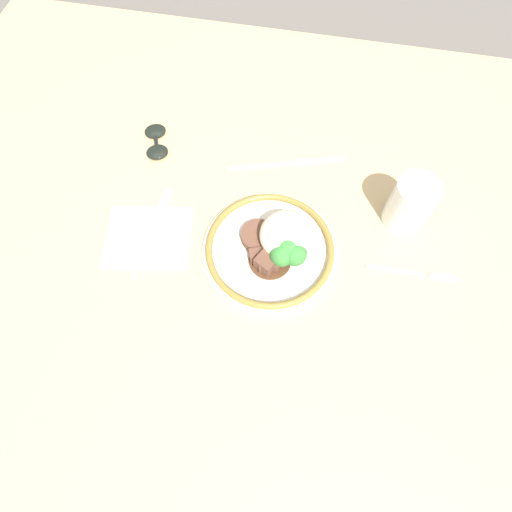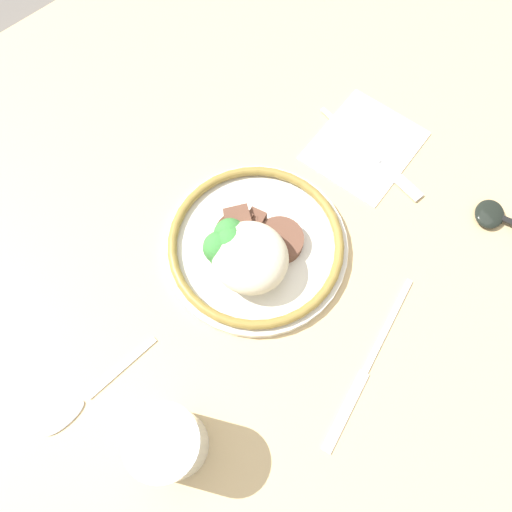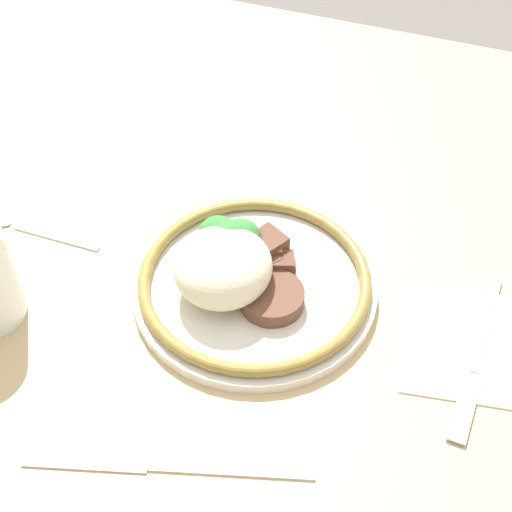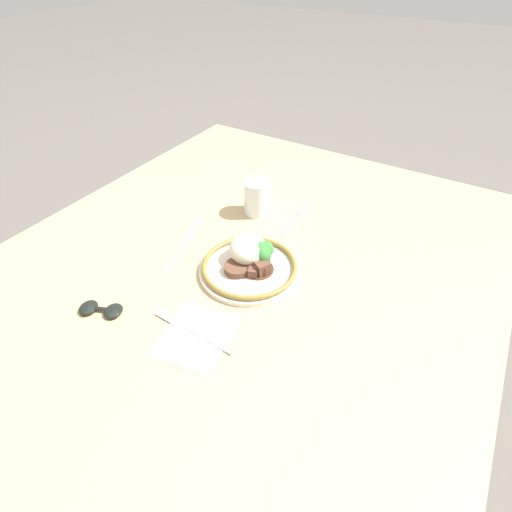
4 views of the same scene
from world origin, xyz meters
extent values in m
plane|color=#5B5651|center=(0.00, 0.00, 0.00)|extent=(8.00, 8.00, 0.00)
cube|color=tan|center=(0.00, 0.00, 0.02)|extent=(1.49, 1.14, 0.04)
cube|color=white|center=(-0.18, -0.04, 0.04)|extent=(0.17, 0.15, 0.00)
cylinder|color=silver|center=(0.04, -0.03, 0.04)|extent=(0.24, 0.24, 0.01)
torus|color=olive|center=(0.04, -0.03, 0.05)|extent=(0.22, 0.22, 0.01)
ellipsoid|color=beige|center=(0.06, -0.01, 0.08)|extent=(0.09, 0.09, 0.06)
cylinder|color=brown|center=(0.01, -0.01, 0.06)|extent=(0.06, 0.06, 0.02)
cylinder|color=#51331E|center=(0.04, -0.05, 0.05)|extent=(0.07, 0.07, 0.00)
cube|color=brown|center=(0.03, -0.06, 0.06)|extent=(0.03, 0.03, 0.03)
cube|color=brown|center=(0.04, -0.06, 0.06)|extent=(0.04, 0.04, 0.03)
cube|color=brown|center=(0.05, -0.06, 0.06)|extent=(0.03, 0.03, 0.03)
cube|color=brown|center=(0.03, -0.05, 0.06)|extent=(0.03, 0.03, 0.02)
cube|color=brown|center=(0.02, -0.05, 0.06)|extent=(0.03, 0.03, 0.02)
cylinder|color=#669E51|center=(0.07, -0.04, 0.06)|extent=(0.02, 0.02, 0.02)
sphere|color=#387F38|center=(0.07, -0.04, 0.08)|extent=(0.04, 0.04, 0.04)
cylinder|color=#669E51|center=(0.08, -0.05, 0.06)|extent=(0.01, 0.01, 0.02)
sphere|color=#387F38|center=(0.08, -0.05, 0.08)|extent=(0.04, 0.04, 0.04)
cylinder|color=#669E51|center=(0.08, -0.04, 0.06)|extent=(0.01, 0.01, 0.02)
sphere|color=#387F38|center=(0.08, -0.04, 0.08)|extent=(0.04, 0.04, 0.04)
cylinder|color=#669E51|center=(0.06, -0.05, 0.06)|extent=(0.01, 0.01, 0.02)
sphere|color=#387F38|center=(0.06, -0.05, 0.08)|extent=(0.04, 0.04, 0.04)
cylinder|color=#F4AD19|center=(0.26, 0.09, 0.07)|extent=(0.07, 0.07, 0.07)
cylinder|color=white|center=(0.26, 0.09, 0.09)|extent=(0.07, 0.07, 0.10)
cube|color=silver|center=(-0.18, -0.07, 0.04)|extent=(0.01, 0.12, 0.00)
cube|color=silver|center=(-0.18, 0.03, 0.04)|extent=(0.02, 0.07, 0.00)
cube|color=silver|center=(-0.01, 0.16, 0.04)|extent=(0.13, 0.05, 0.00)
cube|color=silver|center=(0.10, 0.19, 0.04)|extent=(0.10, 0.04, 0.00)
cube|color=silver|center=(0.25, -0.02, 0.04)|extent=(0.10, 0.01, 0.00)
ellipsoid|color=silver|center=(0.34, -0.02, 0.04)|extent=(0.05, 0.02, 0.01)
ellipsoid|color=black|center=(-0.22, 0.14, 0.04)|extent=(0.05, 0.05, 0.01)
ellipsoid|color=black|center=(-0.24, 0.20, 0.04)|extent=(0.05, 0.05, 0.01)
cube|color=black|center=(-0.23, 0.17, 0.05)|extent=(0.02, 0.03, 0.00)
camera|label=1|loc=(0.07, -0.34, 0.67)|focal=28.00mm
camera|label=2|loc=(0.20, 0.16, 0.63)|focal=35.00mm
camera|label=3|loc=(-0.13, 0.39, 0.56)|focal=50.00mm
camera|label=4|loc=(-0.56, -0.41, 0.66)|focal=28.00mm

